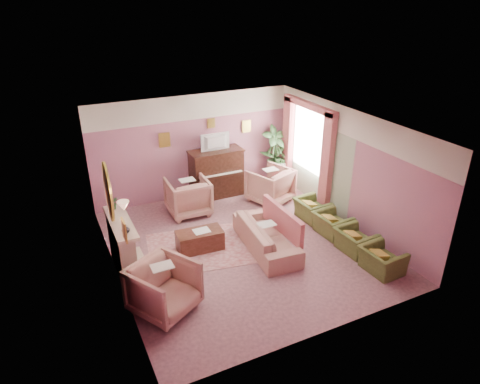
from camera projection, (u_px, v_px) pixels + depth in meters
name	position (u px, v px, depth m)	size (l,w,h in m)	color
floor	(243.00, 246.00, 9.60)	(5.50, 6.00, 0.01)	#8D5D65
ceiling	(243.00, 125.00, 8.40)	(5.50, 6.00, 0.01)	silver
wall_back	(194.00, 147.00, 11.44)	(5.50, 0.02, 2.80)	#87577D
wall_front	(329.00, 263.00, 6.56)	(5.50, 0.02, 2.80)	#87577D
wall_left	(110.00, 216.00, 7.92)	(0.02, 6.00, 2.80)	#87577D
wall_right	(348.00, 168.00, 10.08)	(0.02, 6.00, 2.80)	#87577D
picture_rail_band	(192.00, 107.00, 10.98)	(5.50, 0.01, 0.65)	silver
stripe_panel	(314.00, 163.00, 11.27)	(0.01, 3.00, 2.15)	#9CAD8F
fireplace_surround	(122.00, 248.00, 8.51)	(0.30, 1.40, 1.10)	#C5B198
fireplace_inset	(128.00, 253.00, 8.61)	(0.18, 0.72, 0.68)	black
fire_ember	(131.00, 260.00, 8.70)	(0.06, 0.54, 0.10)	#FF4E34
mantel_shelf	(120.00, 223.00, 8.27)	(0.40, 1.55, 0.07)	#C5B198
hearth	(135.00, 268.00, 8.81)	(0.55, 1.50, 0.02)	#C5B198
mirror_frame	(108.00, 192.00, 7.93)	(0.04, 0.72, 1.20)	gold
mirror_glass	(110.00, 192.00, 7.94)	(0.01, 0.60, 1.06)	white
sconce_shade	(123.00, 206.00, 7.03)	(0.20, 0.20, 0.16)	#E6AC89
piano	(216.00, 174.00, 11.70)	(1.40, 0.60, 1.30)	black
piano_keyshelf	(221.00, 176.00, 11.38)	(1.30, 0.12, 0.06)	black
piano_keys	(221.00, 174.00, 11.37)	(1.20, 0.08, 0.02)	silver
piano_top	(216.00, 151.00, 11.42)	(1.45, 0.65, 0.04)	black
television	(216.00, 141.00, 11.25)	(0.80, 0.12, 0.48)	black
print_back_left	(164.00, 140.00, 10.96)	(0.30, 0.03, 0.38)	gold
print_back_right	(246.00, 126.00, 11.86)	(0.26, 0.03, 0.34)	gold
print_back_mid	(211.00, 123.00, 11.35)	(0.22, 0.03, 0.26)	gold
print_left_wall	(124.00, 230.00, 6.82)	(0.03, 0.28, 0.36)	gold
window_blind	(310.00, 138.00, 11.20)	(0.03, 1.40, 1.80)	silver
curtain_left	(327.00, 164.00, 10.59)	(0.16, 0.34, 2.60)	#AE545A
curtain_right	(288.00, 142.00, 12.09)	(0.16, 0.34, 2.60)	#AE545A
pelmet	(309.00, 105.00, 10.80)	(0.16, 2.20, 0.16)	#AE545A
mantel_plant	(114.00, 203.00, 8.65)	(0.16, 0.16, 0.28)	#305A2E
mantel_vase	(126.00, 229.00, 7.82)	(0.16, 0.16, 0.16)	silver
area_rug	(206.00, 247.00, 9.53)	(2.50, 1.80, 0.01)	#B47376
coffee_table	(200.00, 240.00, 9.38)	(1.00, 0.50, 0.45)	#492318
table_paper	(202.00, 231.00, 9.30)	(0.35, 0.28, 0.01)	white
sofa	(266.00, 231.00, 9.34)	(0.70, 2.11, 0.85)	tan
sofa_throw	(282.00, 220.00, 9.42)	(0.11, 1.60, 0.59)	#AE545A
floral_armchair_left	(188.00, 195.00, 10.79)	(1.00, 1.00, 1.04)	tan
floral_armchair_right	(270.00, 184.00, 11.41)	(1.00, 1.00, 1.04)	tan
floral_armchair_front	(164.00, 286.00, 7.46)	(1.00, 1.00, 1.04)	tan
olive_chair_a	(382.00, 257.00, 8.58)	(0.57, 0.81, 0.70)	#4C5A28
olive_chair_b	(355.00, 237.00, 9.25)	(0.57, 0.81, 0.70)	#4C5A28
olive_chair_c	(332.00, 221.00, 9.92)	(0.57, 0.81, 0.70)	#4C5A28
olive_chair_d	(312.00, 206.00, 10.59)	(0.57, 0.81, 0.70)	#4C5A28
side_table	(277.00, 173.00, 12.50)	(0.52, 0.52, 0.70)	silver
side_plant_big	(278.00, 157.00, 12.28)	(0.30, 0.30, 0.34)	#305A2E
side_plant_small	(283.00, 158.00, 12.26)	(0.16, 0.16, 0.28)	#305A2E
palm_pot	(273.00, 179.00, 12.56)	(0.34, 0.34, 0.34)	brown
palm_plant	(274.00, 151.00, 12.18)	(0.76, 0.76, 1.44)	#305A2E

